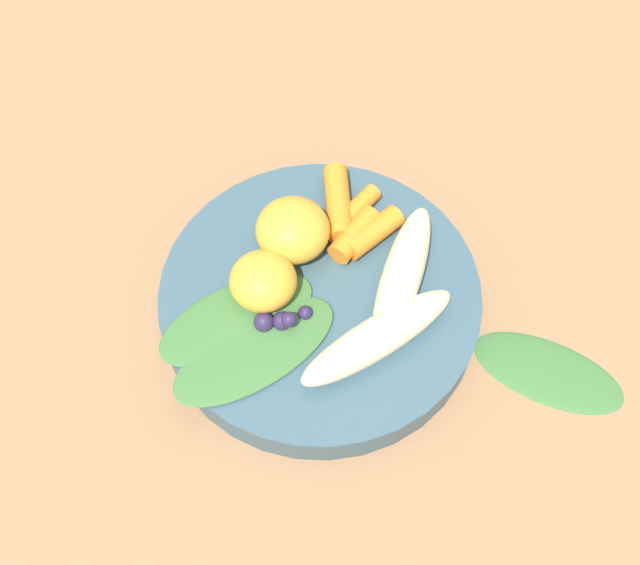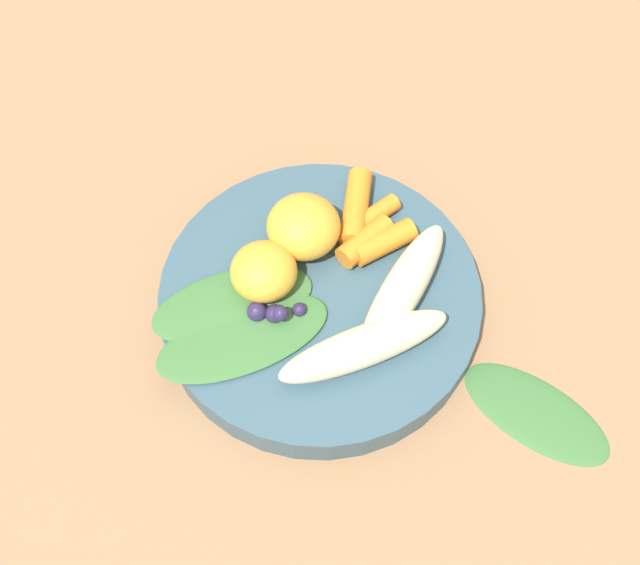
# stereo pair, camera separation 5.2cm
# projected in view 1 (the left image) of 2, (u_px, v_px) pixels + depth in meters

# --- Properties ---
(ground_plane) EXTENTS (2.40, 2.40, 0.00)m
(ground_plane) POSITION_uv_depth(u_px,v_px,m) (320.00, 309.00, 0.56)
(ground_plane) COLOR #99704C
(bowl) EXTENTS (0.24, 0.24, 0.03)m
(bowl) POSITION_uv_depth(u_px,v_px,m) (320.00, 299.00, 0.54)
(bowl) COLOR #385666
(bowl) RESTS_ON ground_plane
(banana_peeled_left) EXTENTS (0.12, 0.08, 0.03)m
(banana_peeled_left) POSITION_uv_depth(u_px,v_px,m) (402.00, 275.00, 0.52)
(banana_peeled_left) COLOR beige
(banana_peeled_left) RESTS_ON bowl
(banana_peeled_right) EXTENTS (0.13, 0.06, 0.03)m
(banana_peeled_right) POSITION_uv_depth(u_px,v_px,m) (378.00, 337.00, 0.50)
(banana_peeled_right) COLOR beige
(banana_peeled_right) RESTS_ON bowl
(orange_segment_near) EXTENTS (0.05, 0.05, 0.04)m
(orange_segment_near) POSITION_uv_depth(u_px,v_px,m) (263.00, 281.00, 0.51)
(orange_segment_near) COLOR #F4A833
(orange_segment_near) RESTS_ON bowl
(orange_segment_far) EXTENTS (0.05, 0.05, 0.04)m
(orange_segment_far) POSITION_uv_depth(u_px,v_px,m) (293.00, 230.00, 0.53)
(orange_segment_far) COLOR #F4A833
(orange_segment_far) RESTS_ON bowl
(carrot_front) EXTENTS (0.05, 0.02, 0.02)m
(carrot_front) POSITION_uv_depth(u_px,v_px,m) (373.00, 232.00, 0.55)
(carrot_front) COLOR orange
(carrot_front) RESTS_ON bowl
(carrot_mid_left) EXTENTS (0.05, 0.02, 0.02)m
(carrot_mid_left) POSITION_uv_depth(u_px,v_px,m) (355.00, 235.00, 0.55)
(carrot_mid_left) COLOR orange
(carrot_mid_left) RESTS_ON bowl
(carrot_mid_right) EXTENTS (0.05, 0.02, 0.01)m
(carrot_mid_right) POSITION_uv_depth(u_px,v_px,m) (354.00, 211.00, 0.56)
(carrot_mid_right) COLOR orange
(carrot_mid_right) RESTS_ON bowl
(carrot_rear) EXTENTS (0.06, 0.06, 0.02)m
(carrot_rear) POSITION_uv_depth(u_px,v_px,m) (338.00, 203.00, 0.56)
(carrot_rear) COLOR orange
(carrot_rear) RESTS_ON bowl
(blueberry_pile) EXTENTS (0.04, 0.03, 0.03)m
(blueberry_pile) POSITION_uv_depth(u_px,v_px,m) (279.00, 313.00, 0.51)
(blueberry_pile) COLOR #2D234C
(blueberry_pile) RESTS_ON bowl
(kale_leaf_left) EXTENTS (0.13, 0.09, 0.01)m
(kale_leaf_left) POSITION_uv_depth(u_px,v_px,m) (237.00, 318.00, 0.52)
(kale_leaf_left) COLOR #3D7038
(kale_leaf_left) RESTS_ON bowl
(kale_leaf_right) EXTENTS (0.14, 0.08, 0.01)m
(kale_leaf_right) POSITION_uv_depth(u_px,v_px,m) (254.00, 349.00, 0.50)
(kale_leaf_right) COLOR #3D7038
(kale_leaf_right) RESTS_ON bowl
(kale_leaf_stray) EXTENTS (0.08, 0.12, 0.01)m
(kale_leaf_stray) POSITION_uv_depth(u_px,v_px,m) (548.00, 371.00, 0.53)
(kale_leaf_stray) COLOR #3D7038
(kale_leaf_stray) RESTS_ON ground_plane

